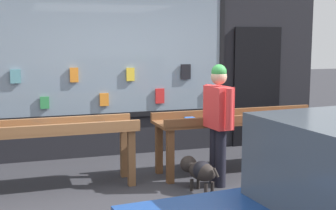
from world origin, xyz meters
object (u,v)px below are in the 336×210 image
(display_table_left, at_px, (35,136))
(small_dog, at_px, (199,170))
(person_browsing, at_px, (218,116))
(display_table_right, at_px, (243,123))

(display_table_left, xyz_separation_m, small_dog, (1.93, -0.69, -0.43))
(display_table_left, height_order, person_browsing, person_browsing)
(person_browsing, bearing_deg, display_table_right, -55.28)
(display_table_right, xyz_separation_m, person_browsing, (-0.62, -0.52, 0.21))
(person_browsing, height_order, small_dog, person_browsing)
(display_table_left, xyz_separation_m, person_browsing, (2.26, -0.52, 0.21))
(person_browsing, bearing_deg, display_table_left, 71.68)
(display_table_right, height_order, person_browsing, person_browsing)
(display_table_right, bearing_deg, display_table_left, -180.00)
(display_table_left, distance_m, display_table_right, 2.88)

